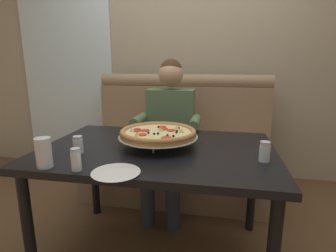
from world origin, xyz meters
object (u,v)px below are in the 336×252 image
at_px(diner_main, 169,127).
at_px(patio_chair, 91,112).
at_px(plate_near_left, 116,171).
at_px(shaker_pepper_flakes, 76,161).
at_px(shaker_parmesan, 265,153).
at_px(booth_bench, 179,152).
at_px(drinking_glass, 44,155).
at_px(dining_table, 157,160).
at_px(pizza, 159,133).
at_px(shaker_oregano, 78,146).

distance_m(diner_main, patio_chair, 2.10).
bearing_deg(plate_near_left, shaker_pepper_flakes, -179.37).
bearing_deg(shaker_parmesan, plate_near_left, -157.44).
xyz_separation_m(booth_bench, drinking_glass, (-0.47, -1.35, 0.41)).
height_order(shaker_parmesan, drinking_glass, drinking_glass).
height_order(dining_table, shaker_pepper_flakes, shaker_pepper_flakes).
xyz_separation_m(plate_near_left, patio_chair, (-1.42, 2.58, -0.23)).
bearing_deg(diner_main, booth_bench, 78.56).
distance_m(diner_main, pizza, 0.66).
height_order(shaker_parmesan, shaker_oregano, shaker_parmesan).
relative_size(booth_bench, shaker_parmesan, 16.00).
xyz_separation_m(shaker_parmesan, drinking_glass, (-1.07, -0.28, 0.02)).
bearing_deg(dining_table, shaker_parmesan, -11.71).
bearing_deg(pizza, shaker_oregano, -153.75).
relative_size(dining_table, shaker_parmesan, 13.03).
relative_size(dining_table, plate_near_left, 6.04).
distance_m(shaker_parmesan, drinking_glass, 1.11).
relative_size(shaker_parmesan, shaker_pepper_flakes, 0.97).
relative_size(booth_bench, shaker_oregano, 17.23).
relative_size(booth_bench, dining_table, 1.23).
xyz_separation_m(pizza, patio_chair, (-1.53, 2.14, -0.30)).
relative_size(shaker_oregano, plate_near_left, 0.43).
xyz_separation_m(booth_bench, shaker_oregano, (-0.42, -1.12, 0.39)).
bearing_deg(patio_chair, shaker_parmesan, -47.21).
relative_size(shaker_pepper_flakes, plate_near_left, 0.48).
relative_size(plate_near_left, drinking_glass, 1.54).
xyz_separation_m(shaker_pepper_flakes, drinking_glass, (-0.17, 0.01, 0.02)).
relative_size(dining_table, drinking_glass, 9.33).
bearing_deg(shaker_oregano, booth_bench, 69.59).
bearing_deg(shaker_oregano, plate_near_left, -36.52).
height_order(diner_main, drinking_glass, diner_main).
xyz_separation_m(pizza, shaker_parmesan, (0.60, -0.15, -0.04)).
height_order(pizza, shaker_parmesan, pizza).
bearing_deg(pizza, shaker_parmesan, -14.12).
height_order(shaker_pepper_flakes, patio_chair, patio_chair).
xyz_separation_m(booth_bench, diner_main, (-0.05, -0.27, 0.31)).
height_order(diner_main, shaker_oregano, diner_main).
xyz_separation_m(pizza, shaker_pepper_flakes, (-0.30, -0.44, -0.04)).
distance_m(shaker_parmesan, shaker_pepper_flakes, 0.95).
bearing_deg(booth_bench, shaker_parmesan, -60.58).
distance_m(dining_table, pizza, 0.16).
relative_size(pizza, patio_chair, 0.56).
relative_size(shaker_pepper_flakes, drinking_glass, 0.74).
height_order(dining_table, patio_chair, patio_chair).
relative_size(plate_near_left, patio_chair, 0.27).
relative_size(booth_bench, diner_main, 1.34).
distance_m(dining_table, diner_main, 0.68).
bearing_deg(plate_near_left, drinking_glass, 178.90).
xyz_separation_m(shaker_pepper_flakes, plate_near_left, (0.20, 0.00, -0.04)).
height_order(booth_bench, patio_chair, booth_bench).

